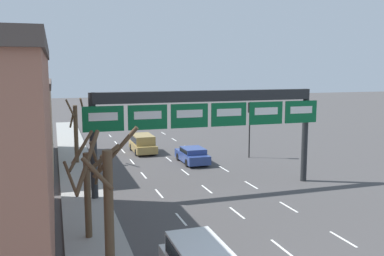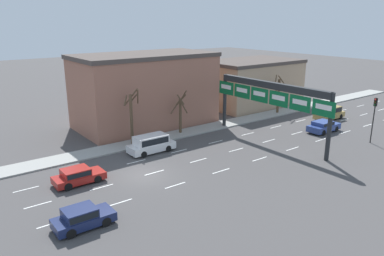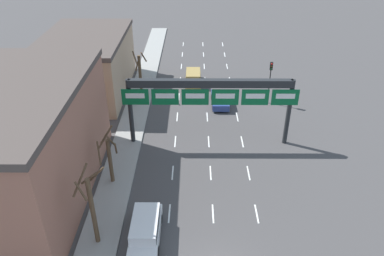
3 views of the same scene
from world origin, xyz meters
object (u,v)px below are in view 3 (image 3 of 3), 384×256
object	(u,v)px
suv_gold	(193,77)
tree_bare_closest	(92,205)
suv_white	(146,228)
traffic_light_near_gantry	(270,75)
sign_gantry	(210,93)
tree_bare_third	(109,156)
tree_bare_second	(140,72)
car_blue	(220,99)

from	to	relation	value
suv_gold	tree_bare_closest	xyz separation A→B (m)	(-6.50, -26.55, 2.38)
suv_white	traffic_light_near_gantry	bearing A→B (deg)	60.26
traffic_light_near_gantry	sign_gantry	bearing A→B (deg)	-129.75
traffic_light_near_gantry	tree_bare_third	bearing A→B (deg)	-136.37
suv_gold	traffic_light_near_gantry	xyz separation A→B (m)	(8.74, -5.34, 2.61)
tree_bare_second	tree_bare_closest	bearing A→B (deg)	-90.42
suv_gold	tree_bare_closest	size ratio (longest dim) A/B	0.76
suv_white	tree_bare_second	xyz separation A→B (m)	(-3.13, 23.03, 1.92)
tree_bare_closest	tree_bare_second	bearing A→B (deg)	89.58
suv_white	traffic_light_near_gantry	size ratio (longest dim) A/B	0.96
car_blue	tree_bare_second	world-z (taller)	tree_bare_second
suv_white	tree_bare_third	xyz separation A→B (m)	(-3.52, 6.16, 1.68)
car_blue	suv_white	xyz separation A→B (m)	(-6.32, -20.35, 0.26)
traffic_light_near_gantry	tree_bare_closest	size ratio (longest dim) A/B	0.83
traffic_light_near_gantry	suv_gold	bearing A→B (deg)	148.60
tree_bare_third	tree_bare_closest	bearing A→B (deg)	-88.16
tree_bare_closest	tree_bare_second	size ratio (longest dim) A/B	1.10
suv_gold	traffic_light_near_gantry	bearing A→B (deg)	-31.40
car_blue	suv_gold	size ratio (longest dim) A/B	0.95
suv_gold	tree_bare_second	xyz separation A→B (m)	(-6.33, -3.19, 1.95)
tree_bare_second	tree_bare_third	xyz separation A→B (m)	(-0.38, -16.87, -0.25)
sign_gantry	suv_white	bearing A→B (deg)	-111.22
tree_bare_closest	car_blue	bearing A→B (deg)	65.04
tree_bare_second	traffic_light_near_gantry	bearing A→B (deg)	-8.11
suv_white	traffic_light_near_gantry	distance (m)	24.19
suv_gold	tree_bare_third	xyz separation A→B (m)	(-6.71, -20.06, 1.70)
car_blue	tree_bare_closest	world-z (taller)	tree_bare_closest
tree_bare_closest	tree_bare_third	world-z (taller)	tree_bare_closest
tree_bare_second	car_blue	bearing A→B (deg)	-15.86
sign_gantry	tree_bare_second	bearing A→B (deg)	126.27
tree_bare_closest	suv_white	bearing A→B (deg)	5.72
tree_bare_closest	tree_bare_third	xyz separation A→B (m)	(-0.21, 6.49, -0.67)
traffic_light_near_gantry	tree_bare_second	bearing A→B (deg)	171.89
car_blue	tree_bare_closest	size ratio (longest dim) A/B	0.72
sign_gantry	tree_bare_closest	size ratio (longest dim) A/B	2.64
tree_bare_closest	sign_gantry	bearing A→B (deg)	57.36
car_blue	traffic_light_near_gantry	bearing A→B (deg)	5.50
suv_white	tree_bare_closest	world-z (taller)	tree_bare_closest
traffic_light_near_gantry	car_blue	bearing A→B (deg)	-174.50
suv_gold	tree_bare_third	size ratio (longest dim) A/B	0.92
suv_white	tree_bare_second	bearing A→B (deg)	97.75
tree_bare_closest	traffic_light_near_gantry	bearing A→B (deg)	54.31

